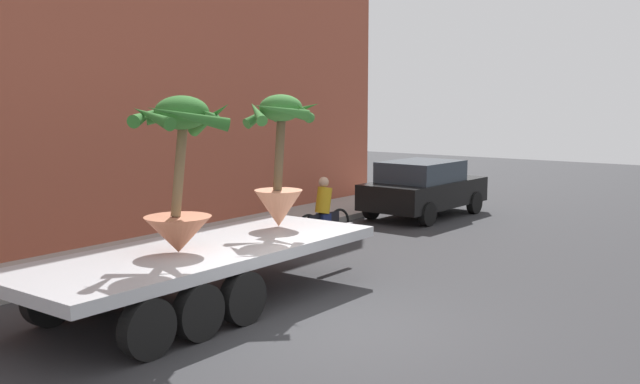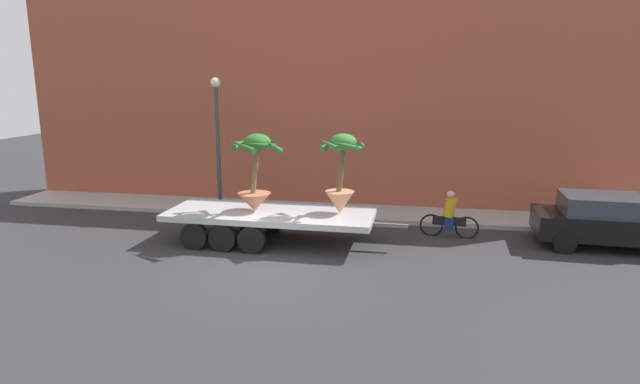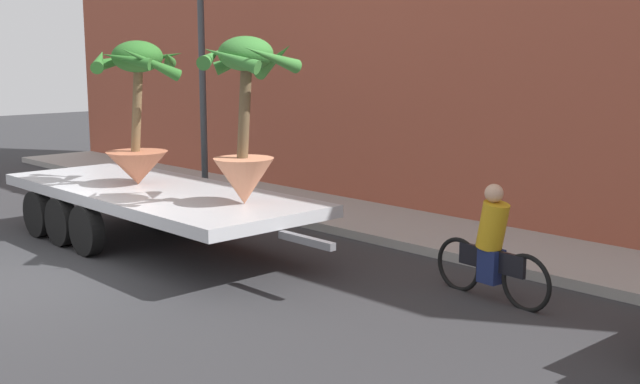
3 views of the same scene
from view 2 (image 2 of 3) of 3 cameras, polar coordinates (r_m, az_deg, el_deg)
The scene contains 9 objects.
ground_plane at distance 14.13m, azimuth -6.19°, elevation -8.34°, with size 60.00×60.00×0.00m, color #2D2D30.
sidewalk at distance 19.75m, azimuth -1.07°, elevation -2.02°, with size 24.00×2.20×0.15m, color #A39E99.
building_facade at distance 20.81m, azimuth -0.15°, elevation 10.79°, with size 24.00×1.20×8.83m, color #9E4C38.
flatbed_trailer at distance 16.20m, azimuth -6.26°, elevation -2.76°, with size 7.31×2.45×0.98m.
potted_palm_rear at distance 15.54m, azimuth 2.33°, elevation 2.00°, with size 1.42×1.44×2.40m.
potted_palm_middle at distance 15.93m, azimuth -7.01°, elevation 2.16°, with size 1.63×1.73×2.36m.
cyclist at distance 17.10m, azimuth 13.88°, elevation -2.61°, with size 1.84×0.38×1.54m.
parked_car at distance 17.74m, azimuth 28.65°, elevation -2.72°, with size 4.17×2.12×1.58m.
street_lamp at distance 19.39m, azimuth -11.10°, elevation 6.95°, with size 0.36×0.36×4.83m.
Camera 2 is at (3.93, -12.63, 4.96)m, focal length 29.47 mm.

